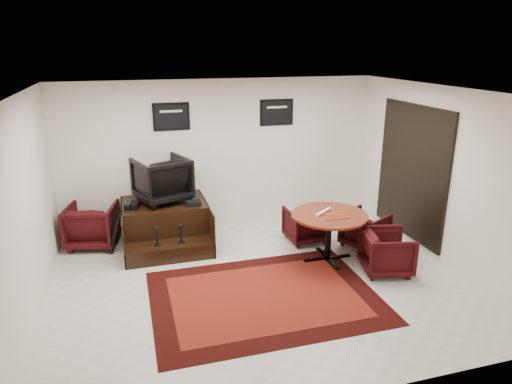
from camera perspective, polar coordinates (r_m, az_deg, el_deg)
ground at (r=6.97m, az=0.22°, el=-11.16°), size 6.00×6.00×0.00m
room_shell at (r=6.53m, az=3.38°, el=3.70°), size 6.02×5.02×2.81m
area_rug at (r=6.59m, az=1.05°, el=-12.94°), size 3.13×2.35×0.01m
shine_podium at (r=8.24m, az=-11.24°, el=-4.07°), size 1.46×1.50×0.75m
shine_chair at (r=8.11m, az=-11.70°, el=1.82°), size 1.06×1.02×0.87m
shoes_pair at (r=7.98m, az=-15.24°, el=-1.62°), size 0.28×0.32×0.10m
polish_kit at (r=7.89m, az=-7.83°, el=-1.41°), size 0.24×0.17×0.08m
umbrella_black at (r=8.04m, az=-17.15°, el=-4.52°), size 0.31×0.12×0.85m
umbrella_hooked at (r=8.25m, az=-17.40°, el=-4.08°), size 0.30×0.11×0.82m
armchair_side at (r=8.48m, az=-19.80°, el=-3.67°), size 0.96×0.92×0.83m
meeting_table at (r=7.44m, az=9.14°, el=-3.42°), size 1.22×1.22×0.80m
table_chair_back at (r=8.24m, az=6.19°, el=-3.86°), size 0.69×0.65×0.68m
table_chair_window at (r=8.21m, az=13.49°, el=-4.32°), size 0.88×0.90×0.69m
table_chair_corner at (r=7.38m, az=16.05°, el=-6.97°), size 0.81×0.85×0.73m
paper_roll at (r=7.41m, az=8.39°, el=-2.48°), size 0.37×0.29×0.05m
table_clutter at (r=7.38m, az=10.27°, el=-2.84°), size 0.57×0.30×0.01m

